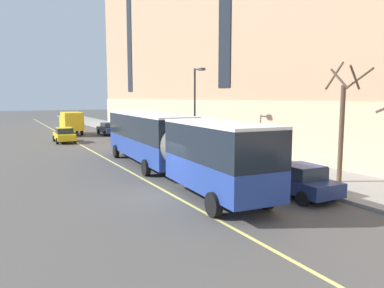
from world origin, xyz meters
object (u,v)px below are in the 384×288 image
Objects in this scene: box_truck at (71,122)px; parked_car_navy_3 at (299,180)px; street_lamp at (196,102)px; parked_car_navy_4 at (108,129)px; parked_car_red_2 at (160,143)px; taxi_cab at (64,135)px; city_bus at (167,141)px; street_tree_mid_block at (343,122)px; parked_car_red_1 at (126,134)px.

parked_car_navy_3 is at bearing -83.40° from box_truck.
box_truck is 23.18m from street_lamp.
parked_car_navy_4 is at bearing -29.95° from box_truck.
parked_car_red_2 is 1.07× the size of taxi_cab.
parked_car_navy_3 is at bearing -89.89° from parked_car_navy_4.
taxi_cab is at bearing 118.99° from street_lamp.
parked_car_navy_3 is (0.08, -16.64, -0.00)m from parked_car_red_2.
taxi_cab is (-2.78, 20.31, -1.30)m from city_bus.
parked_car_navy_3 is 35.90m from box_truck.
taxi_cab is 0.70× the size of street_tree_mid_block.
parked_car_navy_3 is 0.66× the size of street_tree_mid_block.
city_bus is 28.24m from box_truck.
parked_car_red_1 is 6.38m from taxi_cab.
parked_car_red_1 and taxi_cab have the same top height.
parked_car_red_1 is 9.36m from parked_car_red_2.
parked_car_red_1 is at bearing -67.34° from box_truck.
parked_car_navy_4 is 1.02× the size of taxi_cab.
box_truck is (-4.06, 2.34, 0.85)m from parked_car_navy_4.
parked_car_red_2 is at bearing -90.06° from parked_car_navy_4.
street_tree_mid_block reaches higher than parked_car_navy_3.
parked_car_navy_4 is (-0.06, 33.31, 0.00)m from parked_car_navy_3.
box_truck is 1.01× the size of street_tree_mid_block.
taxi_cab is at bearing 164.27° from parked_car_red_1.
street_tree_mid_block is (7.31, -6.53, 1.30)m from city_bus.
city_bus is 18.93m from parked_car_red_1.
parked_car_red_2 is 19.45m from box_truck.
parked_car_red_1 is at bearing 79.74° from city_bus.
city_bus is 4.62× the size of parked_car_navy_3.
taxi_cab is at bearing 110.60° from street_tree_mid_block.
street_tree_mid_block is (3.94, -25.11, 2.60)m from parked_car_red_1.
parked_car_navy_3 is 13.95m from street_lamp.
box_truck is at bearing 104.69° from street_lamp.
parked_car_navy_4 is at bearing 89.73° from parked_car_red_1.
parked_car_navy_4 is at bearing 42.05° from taxi_cab.
parked_car_red_2 is at bearing -89.89° from parked_car_red_1.
taxi_cab is (-2.12, -7.91, -0.85)m from box_truck.
parked_car_navy_4 is (0.03, 7.31, -0.00)m from parked_car_red_1.
parked_car_red_1 is 1.07× the size of parked_car_navy_3.
taxi_cab is at bearing 97.79° from city_bus.
city_bus is at bearing -110.14° from parked_car_red_2.
parked_car_red_2 is at bearing -77.99° from box_truck.
taxi_cab is at bearing 119.06° from parked_car_red_2.
city_bus reaches higher than box_truck.
parked_car_red_1 is at bearing 98.16° from street_lamp.
parked_car_navy_3 is at bearing -77.32° from taxi_cab.
parked_car_red_1 is 7.31m from parked_car_navy_4.
street_tree_mid_block reaches higher than city_bus.
street_lamp reaches higher than parked_car_red_1.
street_tree_mid_block is at bearing -69.40° from taxi_cab.
street_tree_mid_block reaches higher than parked_car_navy_4.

